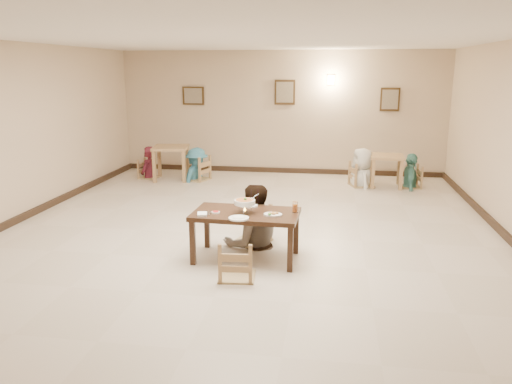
% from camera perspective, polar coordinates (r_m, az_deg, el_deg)
% --- Properties ---
extents(floor, '(10.00, 10.00, 0.00)m').
position_cam_1_polar(floor, '(7.89, -1.05, -4.96)').
color(floor, beige).
rests_on(floor, ground).
extents(ceiling, '(10.00, 10.00, 0.00)m').
position_cam_1_polar(ceiling, '(7.48, -1.16, 17.35)').
color(ceiling, silver).
rests_on(ceiling, wall_back).
extents(wall_back, '(10.00, 0.00, 10.00)m').
position_cam_1_polar(wall_back, '(12.47, 2.84, 9.03)').
color(wall_back, '#C2A98B').
rests_on(wall_back, floor).
extents(wall_front, '(10.00, 0.00, 10.00)m').
position_cam_1_polar(wall_front, '(2.87, -18.41, -8.19)').
color(wall_front, '#C2A98B').
rests_on(wall_front, floor).
extents(wall_left, '(0.00, 10.00, 10.00)m').
position_cam_1_polar(wall_left, '(9.11, -26.89, 5.79)').
color(wall_left, '#C2A98B').
rests_on(wall_left, floor).
extents(baseboard_back, '(8.00, 0.06, 0.12)m').
position_cam_1_polar(baseboard_back, '(12.64, 2.75, 2.50)').
color(baseboard_back, black).
rests_on(baseboard_back, floor).
extents(baseboard_left, '(0.06, 10.00, 0.12)m').
position_cam_1_polar(baseboard_left, '(9.37, -25.78, -2.94)').
color(baseboard_left, black).
rests_on(baseboard_left, floor).
extents(picture_a, '(0.55, 0.04, 0.45)m').
position_cam_1_polar(picture_a, '(12.81, -7.18, 10.86)').
color(picture_a, '#332211').
rests_on(picture_a, wall_back).
extents(picture_b, '(0.50, 0.04, 0.60)m').
position_cam_1_polar(picture_b, '(12.38, 3.31, 11.31)').
color(picture_b, '#332211').
rests_on(picture_b, wall_back).
extents(picture_c, '(0.45, 0.04, 0.55)m').
position_cam_1_polar(picture_c, '(12.41, 15.06, 10.18)').
color(picture_c, '#332211').
rests_on(picture_c, wall_back).
extents(wall_sconce, '(0.16, 0.05, 0.22)m').
position_cam_1_polar(wall_sconce, '(12.32, 8.56, 12.57)').
color(wall_sconce, '#FFD88C').
rests_on(wall_sconce, wall_back).
extents(main_table, '(1.45, 0.85, 0.67)m').
position_cam_1_polar(main_table, '(6.76, -1.17, -2.96)').
color(main_table, '#331E12').
rests_on(main_table, floor).
extents(chair_far, '(0.50, 0.50, 1.07)m').
position_cam_1_polar(chair_far, '(7.40, -0.54, -1.93)').
color(chair_far, tan).
rests_on(chair_far, floor).
extents(chair_near, '(0.45, 0.45, 0.95)m').
position_cam_1_polar(chair_near, '(6.19, -2.23, -5.68)').
color(chair_near, tan).
rests_on(chair_near, floor).
extents(main_diner, '(1.08, 0.97, 1.83)m').
position_cam_1_polar(main_diner, '(7.24, -0.36, 0.86)').
color(main_diner, gray).
rests_on(main_diner, floor).
extents(curry_warmer, '(0.31, 0.28, 0.25)m').
position_cam_1_polar(curry_warmer, '(6.67, -1.29, -1.18)').
color(curry_warmer, silver).
rests_on(curry_warmer, main_table).
extents(rice_plate_far, '(0.26, 0.26, 0.06)m').
position_cam_1_polar(rice_plate_far, '(7.02, -0.84, -1.54)').
color(rice_plate_far, white).
rests_on(rice_plate_far, main_table).
extents(rice_plate_near, '(0.26, 0.26, 0.06)m').
position_cam_1_polar(rice_plate_near, '(6.44, -1.98, -2.98)').
color(rice_plate_near, white).
rests_on(rice_plate_near, main_table).
extents(fried_plate, '(0.25, 0.25, 0.05)m').
position_cam_1_polar(fried_plate, '(6.59, 1.93, -2.53)').
color(fried_plate, white).
rests_on(fried_plate, main_table).
extents(chili_dish, '(0.11, 0.11, 0.02)m').
position_cam_1_polar(chili_dish, '(6.72, -4.64, -2.31)').
color(chili_dish, white).
rests_on(chili_dish, main_table).
extents(napkin_cutlery, '(0.18, 0.26, 0.03)m').
position_cam_1_polar(napkin_cutlery, '(6.63, -6.13, -2.53)').
color(napkin_cutlery, white).
rests_on(napkin_cutlery, main_table).
extents(drink_glass, '(0.07, 0.07, 0.15)m').
position_cam_1_polar(drink_glass, '(6.74, 4.49, -1.76)').
color(drink_glass, white).
rests_on(drink_glass, main_table).
extents(bg_table_left, '(0.92, 0.92, 0.80)m').
position_cam_1_polar(bg_table_left, '(11.88, -9.71, 4.52)').
color(bg_table_left, '#A57F52').
rests_on(bg_table_left, floor).
extents(bg_table_right, '(0.74, 0.74, 0.71)m').
position_cam_1_polar(bg_table_right, '(11.38, 14.73, 3.42)').
color(bg_table_right, '#A57F52').
rests_on(bg_table_right, floor).
extents(bg_chair_ll, '(0.41, 0.41, 0.87)m').
position_cam_1_polar(bg_chair_ll, '(12.18, -12.21, 3.56)').
color(bg_chair_ll, tan).
rests_on(bg_chair_ll, floor).
extents(bg_chair_lr, '(0.51, 0.51, 1.09)m').
position_cam_1_polar(bg_chair_lr, '(11.78, -6.84, 3.99)').
color(bg_chair_lr, tan).
rests_on(bg_chair_lr, floor).
extents(bg_chair_rl, '(0.48, 0.48, 1.01)m').
position_cam_1_polar(bg_chair_rl, '(11.34, 12.05, 3.18)').
color(bg_chair_rl, tan).
rests_on(bg_chair_rl, floor).
extents(bg_chair_rr, '(0.44, 0.44, 0.93)m').
position_cam_1_polar(bg_chair_rr, '(11.48, 17.31, 2.77)').
color(bg_chair_rr, tan).
rests_on(bg_chair_rr, floor).
extents(bg_diner_a, '(0.44, 0.60, 1.53)m').
position_cam_1_polar(bg_diner_a, '(12.13, -12.29, 5.11)').
color(bg_diner_a, '#531725').
rests_on(bg_diner_a, floor).
extents(bg_diner_b, '(0.73, 1.07, 1.53)m').
position_cam_1_polar(bg_diner_b, '(11.75, -6.87, 5.04)').
color(bg_diner_b, teal).
rests_on(bg_diner_b, floor).
extents(bg_diner_c, '(0.73, 0.94, 1.70)m').
position_cam_1_polar(bg_diner_c, '(11.28, 12.14, 4.91)').
color(bg_diner_c, silver).
rests_on(bg_diner_c, floor).
extents(bg_diner_d, '(0.43, 0.91, 1.52)m').
position_cam_1_polar(bg_diner_d, '(11.43, 17.41, 4.23)').
color(bg_diner_d, teal).
rests_on(bg_diner_d, floor).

